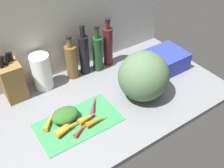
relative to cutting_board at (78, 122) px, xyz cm
name	(u,v)px	position (x,y,z in cm)	size (l,w,h in cm)	color
ground_plane	(84,109)	(7.66, 8.15, -1.90)	(170.00, 80.00, 3.00)	slate
wall_back	(47,32)	(7.66, 46.65, 29.60)	(170.00, 3.00, 60.00)	#BCB7AD
cutting_board	(78,122)	(0.00, 0.00, 0.00)	(43.37, 24.75, 0.80)	#338C4C
carrot_0	(67,125)	(-6.32, -0.22, 1.99)	(3.18, 3.18, 15.61)	orange
carrot_1	(96,120)	(7.32, -6.07, 1.96)	(3.11, 3.11, 12.25)	orange
carrot_2	(88,117)	(4.69, -1.90, 2.19)	(3.58, 3.58, 10.49)	orange
carrot_3	(66,110)	(-2.08, 9.70, 1.49)	(2.17, 2.17, 12.53)	orange
carrot_4	(50,120)	(-12.08, 7.83, 1.80)	(2.81, 2.81, 14.17)	orange
carrot_5	(69,127)	(-6.45, -2.35, 2.13)	(3.46, 3.46, 14.89)	orange
carrot_6	(69,119)	(-3.68, 2.82, 1.63)	(2.46, 2.46, 17.17)	#B2264C
carrot_7	(81,129)	(-1.85, -6.19, 1.60)	(2.39, 2.39, 10.63)	red
carrot_8	(93,105)	(12.30, 5.11, 1.60)	(2.41, 2.41, 16.42)	#B2264C
carrot_greens_pile	(65,115)	(-4.85, 5.00, 3.49)	(14.62, 11.25, 6.19)	#2D6023
winter_squash	(144,76)	(40.98, -2.08, 13.72)	(28.93, 28.00, 28.24)	#4C6B47
knife_block	(12,80)	(-19.77, 39.17, 11.07)	(11.47, 14.71, 27.81)	brown
paper_towel_roll	(42,72)	(-2.84, 37.65, 10.64)	(11.18, 11.18, 22.09)	white
bottle_0	(71,61)	(16.36, 37.09, 11.27)	(7.29, 7.29, 28.89)	brown
bottle_1	(84,54)	(25.11, 36.49, 13.63)	(6.22, 6.22, 33.71)	black
bottle_2	(98,53)	(33.96, 34.94, 12.07)	(6.63, 6.63, 31.22)	#19421E
bottle_3	(108,46)	(42.93, 36.49, 13.54)	(6.27, 6.27, 32.75)	#471919
dish_rack	(165,60)	(71.11, 11.05, 5.51)	(24.73, 22.03, 11.82)	#2838AD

